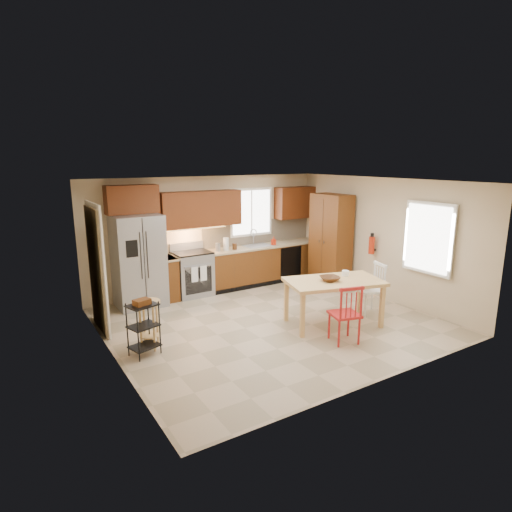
{
  "coord_description": "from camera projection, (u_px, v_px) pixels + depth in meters",
  "views": [
    {
      "loc": [
        -4.06,
        -5.99,
        2.88
      ],
      "look_at": [
        -0.07,
        0.4,
        1.15
      ],
      "focal_mm": 30.0,
      "sensor_mm": 36.0,
      "label": 1
    }
  ],
  "objects": [
    {
      "name": "floor",
      "position": [
        271.0,
        322.0,
        7.69
      ],
      "size": [
        5.5,
        5.5,
        0.0
      ],
      "primitive_type": "plane",
      "color": "tan",
      "rests_on": "ground"
    },
    {
      "name": "ceiling",
      "position": [
        272.0,
        181.0,
        7.13
      ],
      "size": [
        5.5,
        5.0,
        0.02
      ],
      "primitive_type": "cube",
      "color": "silver",
      "rests_on": "ground"
    },
    {
      "name": "wall_back",
      "position": [
        208.0,
        233.0,
        9.48
      ],
      "size": [
        5.5,
        0.02,
        2.5
      ],
      "primitive_type": "cube",
      "color": "#CCB793",
      "rests_on": "ground"
    },
    {
      "name": "wall_front",
      "position": [
        383.0,
        292.0,
        5.35
      ],
      "size": [
        5.5,
        0.02,
        2.5
      ],
      "primitive_type": "cube",
      "color": "#CCB793",
      "rests_on": "ground"
    },
    {
      "name": "wall_left",
      "position": [
        109.0,
        277.0,
        5.99
      ],
      "size": [
        0.02,
        5.0,
        2.5
      ],
      "primitive_type": "cube",
      "color": "#CCB793",
      "rests_on": "ground"
    },
    {
      "name": "wall_right",
      "position": [
        382.0,
        239.0,
        8.83
      ],
      "size": [
        0.02,
        5.0,
        2.5
      ],
      "primitive_type": "cube",
      "color": "#CCB793",
      "rests_on": "ground"
    },
    {
      "name": "refrigerator",
      "position": [
        139.0,
        261.0,
        8.37
      ],
      "size": [
        0.92,
        0.75,
        1.82
      ],
      "primitive_type": "cube",
      "color": "gray",
      "rests_on": "floor"
    },
    {
      "name": "range_stove",
      "position": [
        192.0,
        274.0,
        9.11
      ],
      "size": [
        0.76,
        0.63,
        0.92
      ],
      "primitive_type": "cube",
      "color": "gray",
      "rests_on": "floor"
    },
    {
      "name": "base_cabinet_narrow",
      "position": [
        168.0,
        278.0,
        8.84
      ],
      "size": [
        0.3,
        0.6,
        0.9
      ],
      "primitive_type": "cube",
      "color": "#5B2F10",
      "rests_on": "floor"
    },
    {
      "name": "base_cabinet_run",
      "position": [
        264.0,
        264.0,
        10.08
      ],
      "size": [
        2.92,
        0.6,
        0.9
      ],
      "primitive_type": "cube",
      "color": "#5B2F10",
      "rests_on": "floor"
    },
    {
      "name": "dishwasher",
      "position": [
        291.0,
        263.0,
        10.13
      ],
      "size": [
        0.6,
        0.02,
        0.78
      ],
      "primitive_type": "cube",
      "color": "black",
      "rests_on": "floor"
    },
    {
      "name": "backsplash",
      "position": [
        258.0,
        232.0,
        10.15
      ],
      "size": [
        2.92,
        0.03,
        0.55
      ],
      "primitive_type": "cube",
      "color": "beige",
      "rests_on": "wall_back"
    },
    {
      "name": "upper_over_fridge",
      "position": [
        132.0,
        199.0,
        8.26
      ],
      "size": [
        1.0,
        0.35,
        0.55
      ],
      "primitive_type": "cube",
      "color": "#55270E",
      "rests_on": "wall_back"
    },
    {
      "name": "upper_left_block",
      "position": [
        201.0,
        209.0,
        9.07
      ],
      "size": [
        1.8,
        0.35,
        0.75
      ],
      "primitive_type": "cube",
      "color": "#55270E",
      "rests_on": "wall_back"
    },
    {
      "name": "upper_right_block",
      "position": [
        295.0,
        203.0,
        10.37
      ],
      "size": [
        1.0,
        0.35,
        0.75
      ],
      "primitive_type": "cube",
      "color": "#55270E",
      "rests_on": "wall_back"
    },
    {
      "name": "window_back",
      "position": [
        251.0,
        212.0,
        9.94
      ],
      "size": [
        1.12,
        0.04,
        1.12
      ],
      "primitive_type": "cube",
      "color": "white",
      "rests_on": "wall_back"
    },
    {
      "name": "sink",
      "position": [
        257.0,
        247.0,
        9.89
      ],
      "size": [
        0.62,
        0.46,
        0.16
      ],
      "primitive_type": "cube",
      "color": "gray",
      "rests_on": "base_cabinet_run"
    },
    {
      "name": "undercab_glow",
      "position": [
        189.0,
        229.0,
        8.99
      ],
      "size": [
        1.6,
        0.3,
        0.01
      ],
      "primitive_type": "cube",
      "color": "#FFBF66",
      "rests_on": "wall_back"
    },
    {
      "name": "soap_bottle",
      "position": [
        274.0,
        241.0,
        9.97
      ],
      "size": [
        0.09,
        0.09,
        0.19
      ],
      "primitive_type": "imported",
      "color": "#AC220B",
      "rests_on": "base_cabinet_run"
    },
    {
      "name": "paper_towel",
      "position": [
        226.0,
        244.0,
        9.36
      ],
      "size": [
        0.12,
        0.12,
        0.28
      ],
      "primitive_type": "cylinder",
      "color": "white",
      "rests_on": "base_cabinet_run"
    },
    {
      "name": "canister_steel",
      "position": [
        218.0,
        247.0,
        9.27
      ],
      "size": [
        0.11,
        0.11,
        0.18
      ],
      "primitive_type": "cylinder",
      "color": "gray",
      "rests_on": "base_cabinet_run"
    },
    {
      "name": "canister_wood",
      "position": [
        235.0,
        246.0,
        9.46
      ],
      "size": [
        0.1,
        0.1,
        0.14
      ],
      "primitive_type": "cylinder",
      "color": "#4F2C15",
      "rests_on": "base_cabinet_run"
    },
    {
      "name": "pantry",
      "position": [
        330.0,
        241.0,
        9.7
      ],
      "size": [
        0.5,
        0.95,
        2.1
      ],
      "primitive_type": "cube",
      "color": "#5B2F10",
      "rests_on": "floor"
    },
    {
      "name": "fire_extinguisher",
      "position": [
        372.0,
        245.0,
        8.93
      ],
      "size": [
        0.12,
        0.12,
        0.36
      ],
      "primitive_type": "cylinder",
      "color": "#AC220B",
      "rests_on": "wall_right"
    },
    {
      "name": "window_right",
      "position": [
        428.0,
        238.0,
        7.8
      ],
      "size": [
        0.04,
        1.02,
        1.32
      ],
      "primitive_type": "cube",
      "color": "white",
      "rests_on": "wall_right"
    },
    {
      "name": "doorway",
      "position": [
        96.0,
        270.0,
        7.15
      ],
      "size": [
        0.04,
        0.95,
        2.1
      ],
      "primitive_type": "cube",
      "color": "#8C7A59",
      "rests_on": "wall_left"
    },
    {
      "name": "dining_table",
      "position": [
        333.0,
        303.0,
        7.51
      ],
      "size": [
        1.82,
        1.33,
        0.8
      ],
      "primitive_type": null,
      "rotation": [
        0.0,
        0.0,
        -0.28
      ],
      "color": "tan",
      "rests_on": "floor"
    },
    {
      "name": "chair_red",
      "position": [
        345.0,
        313.0,
        6.78
      ],
      "size": [
        0.56,
        0.56,
        0.96
      ],
      "primitive_type": null,
      "rotation": [
        0.0,
        0.0,
        -0.28
      ],
      "color": "#AF1B1B",
      "rests_on": "floor"
    },
    {
      "name": "chair_white",
      "position": [
        370.0,
        289.0,
        8.03
      ],
      "size": [
        0.56,
        0.56,
        0.96
      ],
      "primitive_type": null,
      "rotation": [
        0.0,
        0.0,
        1.3
      ],
      "color": "white",
      "rests_on": "floor"
    },
    {
      "name": "table_bowl",
      "position": [
        330.0,
        281.0,
        7.37
      ],
      "size": [
        0.41,
        0.41,
        0.08
      ],
      "primitive_type": "imported",
      "rotation": [
        0.0,
        0.0,
        -0.28
      ],
      "color": "#4F2C15",
      "rests_on": "dining_table"
    },
    {
      "name": "table_jar",
      "position": [
        345.0,
        274.0,
        7.68
      ],
      "size": [
        0.15,
        0.15,
        0.15
      ],
      "primitive_type": "cylinder",
      "rotation": [
        0.0,
        0.0,
        -0.28
      ],
      "color": "white",
      "rests_on": "dining_table"
    },
    {
      "name": "bar_stool",
      "position": [
        149.0,
        325.0,
        6.55
      ],
      "size": [
        0.47,
        0.47,
        0.77
      ],
      "primitive_type": null,
      "rotation": [
        0.0,
        0.0,
        -0.3
      ],
      "color": "tan",
      "rests_on": "floor"
    },
    {
      "name": "utility_cart",
      "position": [
        144.0,
        329.0,
        6.33
      ],
      "size": [
        0.49,
        0.42,
        0.83
      ],
      "primitive_type": null,
      "rotation": [
        0.0,
        0.0,
        0.28
      ],
      "color": "black",
      "rests_on": "floor"
    }
  ]
}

